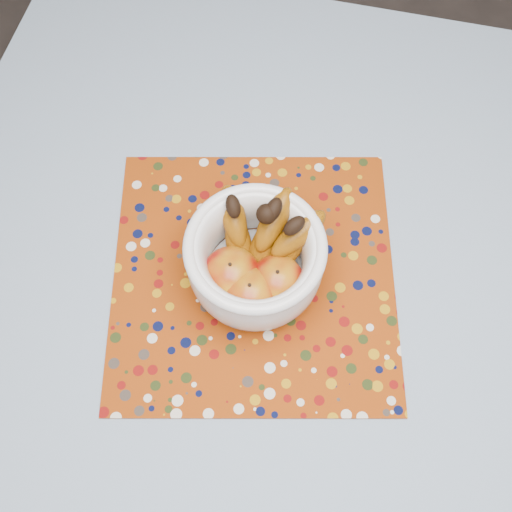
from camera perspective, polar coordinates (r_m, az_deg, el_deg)
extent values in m
plane|color=#2D2826|center=(1.63, 3.50, -15.27)|extent=(4.00, 4.00, 0.00)
cube|color=brown|center=(0.91, 6.08, -8.20)|extent=(1.20, 1.20, 0.04)
cylinder|color=brown|center=(1.56, -11.41, 10.95)|extent=(0.06, 0.06, 0.71)
cube|color=slate|center=(0.89, 6.24, -7.76)|extent=(1.32, 1.32, 0.01)
cube|color=#832F07|center=(0.91, -0.23, -1.88)|extent=(0.51, 0.51, 0.00)
cylinder|color=white|center=(0.90, -0.07, -1.94)|extent=(0.10, 0.10, 0.01)
cylinder|color=white|center=(0.89, -0.07, -1.70)|extent=(0.14, 0.14, 0.01)
torus|color=white|center=(0.80, -0.08, 0.89)|extent=(0.20, 0.20, 0.02)
ellipsoid|color=#750604|center=(0.84, -2.39, -1.84)|extent=(0.08, 0.08, 0.08)
ellipsoid|color=#750604|center=(0.84, 1.99, -2.47)|extent=(0.08, 0.08, 0.07)
ellipsoid|color=#750604|center=(0.83, -0.59, -3.72)|extent=(0.08, 0.08, 0.07)
sphere|color=black|center=(0.81, 1.01, 4.03)|extent=(0.03, 0.03, 0.03)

